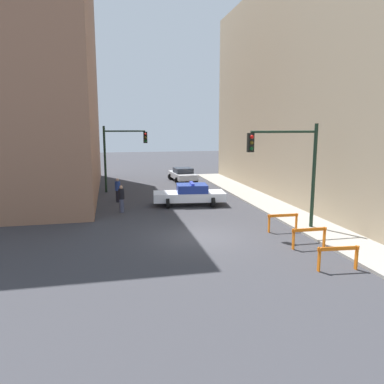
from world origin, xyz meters
The scene contains 12 objects.
ground_plane centered at (0.00, 0.00, 0.00)m, with size 120.00×120.00×0.00m, color #38383D.
sidewalk_right centered at (6.20, 0.00, 0.06)m, with size 2.40×44.00×0.12m.
building_right centered at (13.40, 8.00, 7.83)m, with size 12.00×28.00×15.67m.
traffic_light_near centered at (4.73, 0.19, 3.53)m, with size 3.64×0.35×5.20m.
traffic_light_far centered at (-3.30, 13.56, 3.40)m, with size 3.44×0.35×5.20m.
police_car centered at (1.06, 7.23, 0.72)m, with size 4.88×2.70×1.52m.
parked_car_near centered at (2.68, 17.96, 0.67)m, with size 2.48×4.42×1.31m.
pedestrian_crossing centered at (-3.43, 6.09, 0.86)m, with size 0.51×0.51×1.66m.
pedestrian_corner centered at (-3.58, 9.30, 0.86)m, with size 0.41×0.41×1.66m.
barrier_front centered at (3.91, -5.12, 0.62)m, with size 1.60×0.28×0.90m.
barrier_mid centered at (4.18, -2.62, 0.62)m, with size 1.60×0.18×0.90m.
barrier_back centered at (4.24, 0.01, 0.62)m, with size 1.60×0.21×0.90m.
Camera 1 is at (-4.05, -16.61, 5.19)m, focal length 35.00 mm.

